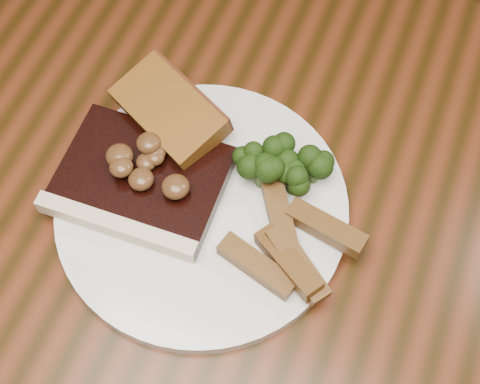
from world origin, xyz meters
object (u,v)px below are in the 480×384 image
(plate, at_px, (202,208))
(garlic_bread, at_px, (171,122))
(dining_table, at_px, (232,235))
(potato_wedges, at_px, (274,238))
(chair_far, at_px, (424,28))
(steak, at_px, (142,180))

(plate, bearing_deg, garlic_bread, 132.26)
(dining_table, height_order, potato_wedges, potato_wedges)
(chair_far, height_order, garlic_bread, chair_far)
(plate, xyz_separation_m, garlic_bread, (-0.07, 0.07, 0.02))
(chair_far, distance_m, potato_wedges, 0.65)
(dining_table, xyz_separation_m, steak, (-0.09, -0.03, 0.12))
(chair_far, height_order, plate, chair_far)
(chair_far, height_order, potato_wedges, chair_far)
(dining_table, xyz_separation_m, plate, (-0.02, -0.02, 0.10))
(garlic_bread, bearing_deg, steak, -62.50)
(potato_wedges, bearing_deg, dining_table, 149.21)
(plate, bearing_deg, steak, -178.66)
(dining_table, height_order, chair_far, chair_far)
(dining_table, xyz_separation_m, potato_wedges, (0.06, -0.04, 0.12))
(chair_far, relative_size, steak, 5.47)
(potato_wedges, bearing_deg, plate, 172.25)
(steak, xyz_separation_m, potato_wedges, (0.15, -0.01, 0.00))
(dining_table, relative_size, potato_wedges, 15.27)
(chair_far, distance_m, plate, 0.65)
(dining_table, relative_size, garlic_bread, 13.50)
(steak, bearing_deg, potato_wedges, -6.20)
(steak, height_order, potato_wedges, same)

